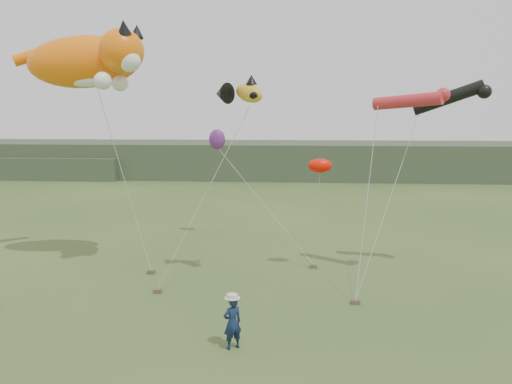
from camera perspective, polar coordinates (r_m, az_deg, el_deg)
ground at (r=16.57m, az=-3.50°, el=-17.26°), size 120.00×120.00×0.00m
headland at (r=59.89m, az=-0.58°, el=3.69°), size 90.00×13.00×4.00m
festival_attendant at (r=16.12m, az=-2.71°, el=-14.71°), size 0.74×0.68×1.69m
sandbag_anchors at (r=21.74m, az=-6.67°, el=-10.57°), size 14.25×6.07×0.17m
cat_kite at (r=24.73m, az=-18.25°, el=14.09°), size 7.00×3.74×2.98m
fish_kite at (r=21.06m, az=-1.95°, el=11.28°), size 2.50×1.62×1.27m
tube_kites at (r=23.42m, az=19.82°, el=10.05°), size 5.10×2.78×1.57m
misc_kites at (r=26.74m, az=-0.60°, el=5.05°), size 6.72×6.81×1.78m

